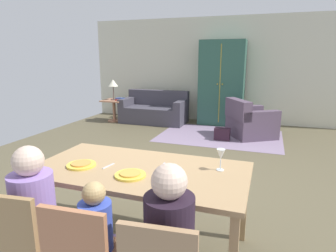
% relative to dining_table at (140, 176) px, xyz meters
% --- Properties ---
extents(ground_plane, '(7.18, 6.61, 0.02)m').
position_rel_dining_table_xyz_m(ground_plane, '(-0.27, 2.28, -0.70)').
color(ground_plane, brown).
extents(back_wall, '(7.18, 0.10, 2.70)m').
position_rel_dining_table_xyz_m(back_wall, '(-0.27, 5.64, 0.66)').
color(back_wall, beige).
rests_on(back_wall, ground_plane).
extents(dining_table, '(1.83, 0.94, 0.76)m').
position_rel_dining_table_xyz_m(dining_table, '(0.00, 0.00, 0.00)').
color(dining_table, tan).
rests_on(dining_table, ground_plane).
extents(plate_near_man, '(0.25, 0.25, 0.02)m').
position_rel_dining_table_xyz_m(plate_near_man, '(-0.50, -0.12, 0.08)').
color(plate_near_man, yellow).
rests_on(plate_near_man, dining_table).
extents(pizza_near_man, '(0.17, 0.17, 0.01)m').
position_rel_dining_table_xyz_m(pizza_near_man, '(-0.50, -0.12, 0.09)').
color(pizza_near_man, '#E49241').
rests_on(pizza_near_man, plate_near_man).
extents(plate_near_child, '(0.25, 0.25, 0.02)m').
position_rel_dining_table_xyz_m(plate_near_child, '(0.00, -0.18, 0.08)').
color(plate_near_child, yellow).
rests_on(plate_near_child, dining_table).
extents(pizza_near_child, '(0.17, 0.17, 0.01)m').
position_rel_dining_table_xyz_m(pizza_near_child, '(0.00, -0.18, 0.09)').
color(pizza_near_child, gold).
rests_on(pizza_near_child, plate_near_child).
extents(wine_glass, '(0.07, 0.07, 0.19)m').
position_rel_dining_table_xyz_m(wine_glass, '(0.66, 0.18, 0.20)').
color(wine_glass, silver).
rests_on(wine_glass, dining_table).
extents(fork, '(0.04, 0.15, 0.01)m').
position_rel_dining_table_xyz_m(fork, '(-0.28, -0.05, 0.07)').
color(fork, silver).
rests_on(fork, dining_table).
extents(knife, '(0.02, 0.17, 0.01)m').
position_rel_dining_table_xyz_m(knife, '(0.17, 0.10, 0.07)').
color(knife, silver).
rests_on(knife, dining_table).
extents(dining_chair_man, '(0.47, 0.47, 0.87)m').
position_rel_dining_table_xyz_m(dining_chair_man, '(-0.49, -0.83, -0.20)').
color(dining_chair_man, '#9E7B4D').
rests_on(dining_chair_man, ground_plane).
extents(person_man, '(0.31, 0.41, 1.11)m').
position_rel_dining_table_xyz_m(person_man, '(-0.51, -0.65, -0.18)').
color(person_man, '#283142').
rests_on(person_man, ground_plane).
extents(person_child, '(0.22, 0.29, 0.92)m').
position_rel_dining_table_xyz_m(person_child, '(-0.00, -0.66, -0.26)').
color(person_child, '#382C42').
rests_on(person_child, ground_plane).
extents(area_rug, '(2.60, 1.80, 0.01)m').
position_rel_dining_table_xyz_m(area_rug, '(0.05, 4.05, -0.69)').
color(area_rug, gray).
rests_on(area_rug, ground_plane).
extents(couch, '(1.69, 0.86, 0.82)m').
position_rel_dining_table_xyz_m(couch, '(-1.82, 4.90, -0.39)').
color(couch, '#403D48').
rests_on(couch, ground_plane).
extents(armchair, '(1.18, 1.18, 0.82)m').
position_rel_dining_table_xyz_m(armchair, '(0.66, 4.22, -0.37)').
color(armchair, '#534356').
rests_on(armchair, ground_plane).
extents(armoire, '(1.10, 0.59, 2.10)m').
position_rel_dining_table_xyz_m(armoire, '(-0.13, 5.25, 0.36)').
color(armoire, '#2B5648').
rests_on(armoire, ground_plane).
extents(side_table, '(0.56, 0.56, 0.58)m').
position_rel_dining_table_xyz_m(side_table, '(-2.89, 4.65, -0.31)').
color(side_table, '#AA7355').
rests_on(side_table, ground_plane).
extents(table_lamp, '(0.26, 0.26, 0.54)m').
position_rel_dining_table_xyz_m(table_lamp, '(-2.89, 4.65, 0.32)').
color(table_lamp, brown).
rests_on(table_lamp, side_table).
extents(book_lower, '(0.22, 0.16, 0.03)m').
position_rel_dining_table_xyz_m(book_lower, '(-2.67, 4.61, -0.10)').
color(book_lower, maroon).
rests_on(book_lower, side_table).
extents(book_upper, '(0.22, 0.16, 0.03)m').
position_rel_dining_table_xyz_m(book_upper, '(-2.72, 4.69, -0.07)').
color(book_upper, '#324684').
rests_on(book_upper, book_lower).
extents(handbag, '(0.32, 0.16, 0.26)m').
position_rel_dining_table_xyz_m(handbag, '(0.15, 3.75, -0.56)').
color(handbag, '#2E1927').
rests_on(handbag, ground_plane).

